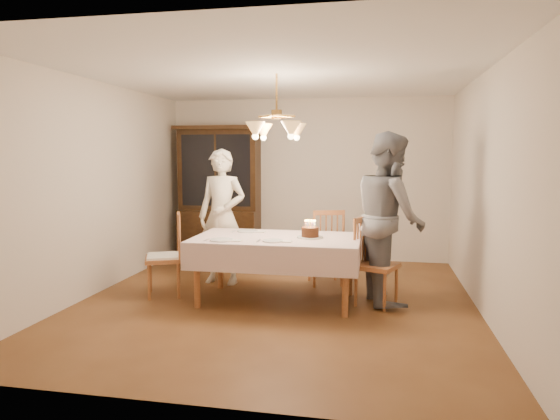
% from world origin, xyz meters
% --- Properties ---
extents(ground, '(5.00, 5.00, 0.00)m').
position_xyz_m(ground, '(0.00, 0.00, 0.00)').
color(ground, '#573319').
rests_on(ground, ground).
extents(room_shell, '(5.00, 5.00, 5.00)m').
position_xyz_m(room_shell, '(0.00, 0.00, 1.58)').
color(room_shell, white).
rests_on(room_shell, ground).
extents(dining_table, '(1.90, 1.10, 0.76)m').
position_xyz_m(dining_table, '(0.00, 0.00, 0.68)').
color(dining_table, '#95532B').
rests_on(dining_table, ground).
extents(china_hutch, '(1.38, 0.54, 2.16)m').
position_xyz_m(china_hutch, '(-1.42, 2.25, 1.04)').
color(china_hutch, black).
rests_on(china_hutch, ground).
extents(chair_far_side, '(0.55, 0.54, 1.00)m').
position_xyz_m(chair_far_side, '(0.48, 0.89, 0.44)').
color(chair_far_side, '#95532B').
rests_on(chair_far_side, ground).
extents(chair_left_end, '(0.56, 0.57, 1.00)m').
position_xyz_m(chair_left_end, '(-1.38, -0.02, 0.45)').
color(chair_left_end, '#95532B').
rests_on(chair_left_end, ground).
extents(chair_right_end, '(0.56, 0.57, 1.00)m').
position_xyz_m(chair_right_end, '(1.13, 0.08, 0.44)').
color(chair_right_end, '#95532B').
rests_on(chair_right_end, ground).
extents(elderly_woman, '(0.69, 0.50, 1.78)m').
position_xyz_m(elderly_woman, '(-0.87, 0.69, 0.89)').
color(elderly_woman, beige).
rests_on(elderly_woman, ground).
extents(adult_in_grey, '(0.96, 1.11, 1.96)m').
position_xyz_m(adult_in_grey, '(1.27, 0.27, 0.98)').
color(adult_in_grey, slate).
rests_on(adult_in_grey, ground).
extents(birthday_cake, '(0.30, 0.30, 0.20)m').
position_xyz_m(birthday_cake, '(0.38, 0.02, 0.81)').
color(birthday_cake, white).
rests_on(birthday_cake, dining_table).
extents(place_setting_near_left, '(0.41, 0.26, 0.02)m').
position_xyz_m(place_setting_near_left, '(-0.54, -0.35, 0.77)').
color(place_setting_near_left, white).
rests_on(place_setting_near_left, dining_table).
extents(place_setting_near_right, '(0.38, 0.23, 0.02)m').
position_xyz_m(place_setting_near_right, '(0.03, -0.30, 0.77)').
color(place_setting_near_right, white).
rests_on(place_setting_near_right, dining_table).
extents(place_setting_far_left, '(0.40, 0.26, 0.02)m').
position_xyz_m(place_setting_far_left, '(-0.42, 0.32, 0.77)').
color(place_setting_far_left, white).
rests_on(place_setting_far_left, dining_table).
extents(chandelier, '(0.62, 0.62, 0.73)m').
position_xyz_m(chandelier, '(-0.00, -0.00, 1.98)').
color(chandelier, '#BF8C3F').
rests_on(chandelier, ground).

